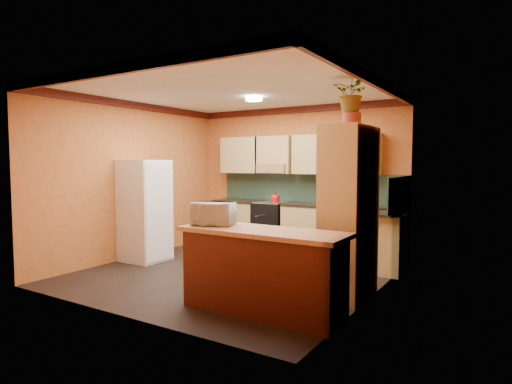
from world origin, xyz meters
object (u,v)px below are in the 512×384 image
Objects in this scene: pantry at (349,212)px; base_cabinets_back at (302,230)px; stove at (272,226)px; breakfast_bar at (262,274)px; microwave at (213,214)px; fridge at (145,210)px.

base_cabinets_back is at bearing 128.89° from pantry.
base_cabinets_back is 4.01× the size of stove.
microwave is (-0.67, 0.00, 0.62)m from breakfast_bar.
microwave reaches higher than breakfast_bar.
pantry reaches higher than base_cabinets_back.
microwave is (0.30, -3.02, 0.62)m from base_cabinets_back.
base_cabinets_back is 1.74× the size of pantry.
fridge is (-2.02, -1.88, 0.41)m from base_cabinets_back.
breakfast_bar is 0.92m from microwave.
fridge is at bearing 178.79° from pantry.
pantry is at bearing 20.02° from microwave.
base_cabinets_back is 3.10m from microwave.
fridge is 3.23m from breakfast_bar.
microwave is at bearing -72.91° from stove.
stove is 0.51× the size of breakfast_bar.
pantry is (2.21, -1.96, 0.59)m from stove.
pantry is at bearing 60.31° from breakfast_bar.
breakfast_bar is at bearing -62.07° from stove.
fridge is (-1.39, -1.88, 0.39)m from stove.
pantry is at bearing -1.21° from fridge.
stove is 0.43× the size of pantry.
breakfast_bar is (0.98, -3.02, 0.00)m from base_cabinets_back.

